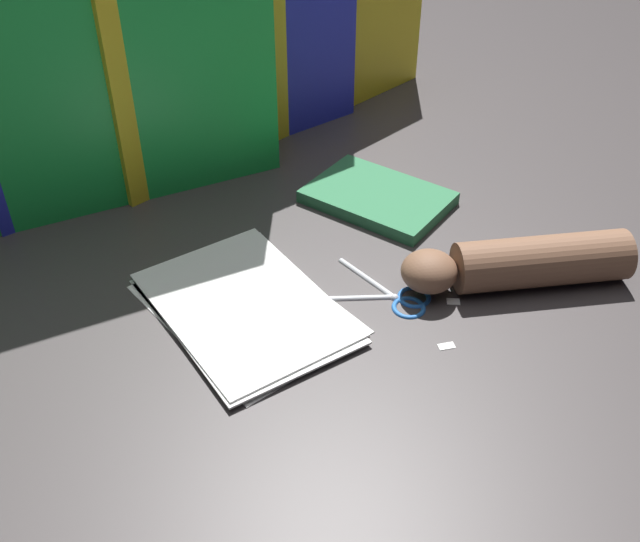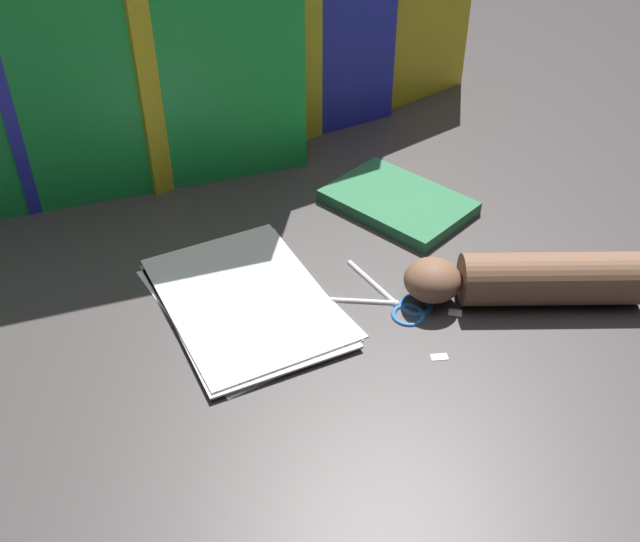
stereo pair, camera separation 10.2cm
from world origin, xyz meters
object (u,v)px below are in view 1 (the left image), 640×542
Objects in this scene: book_closed at (378,197)px; hand_forearm at (519,263)px; scissors at (393,295)px; paper_stack at (245,307)px.

book_closed is 0.80× the size of hand_forearm.
book_closed is 0.25m from scissors.
book_closed is at bearing 92.87° from hand_forearm.
paper_stack is at bearing -164.12° from book_closed.
hand_forearm is (0.34, -0.19, 0.03)m from paper_stack.
paper_stack is 1.24× the size of book_closed.
scissors is 0.52× the size of hand_forearm.
book_closed is at bearing 15.88° from paper_stack.
scissors is 0.19m from hand_forearm.
paper_stack is 0.40m from hand_forearm.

